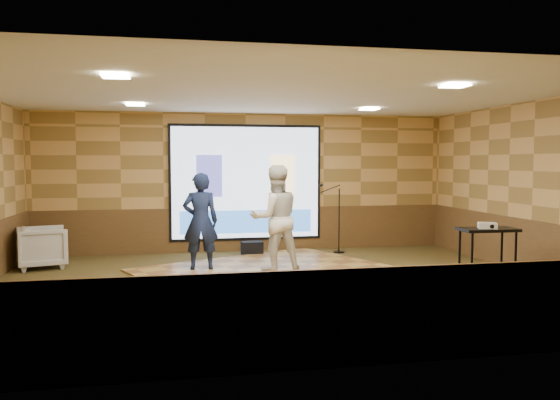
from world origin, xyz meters
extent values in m
plane|color=#2D3618|center=(0.00, 0.00, 0.00)|extent=(9.00, 9.00, 0.00)
cube|color=tan|center=(0.00, 3.50, 1.50)|extent=(9.00, 0.04, 3.00)
cube|color=tan|center=(0.00, -3.50, 1.50)|extent=(9.00, 0.04, 3.00)
cube|color=tan|center=(4.50, 0.00, 1.50)|extent=(0.04, 7.00, 3.00)
cube|color=silver|center=(0.00, 0.00, 3.00)|extent=(9.00, 7.00, 0.04)
cube|color=#54351C|center=(0.00, 3.48, 0.47)|extent=(9.00, 0.04, 0.95)
cube|color=#54351C|center=(0.00, -3.48, 0.47)|extent=(9.00, 0.04, 0.95)
cube|color=#54351C|center=(4.48, 0.00, 0.47)|extent=(0.04, 7.00, 0.95)
cube|color=black|center=(0.00, 3.45, 1.50)|extent=(3.32, 0.03, 2.52)
cube|color=silver|center=(0.00, 3.42, 1.50)|extent=(3.20, 0.02, 2.40)
cube|color=#3D3E86|center=(-0.80, 3.40, 1.65)|extent=(0.55, 0.01, 0.90)
cube|color=#F8D18F|center=(0.80, 3.40, 1.65)|extent=(0.55, 0.01, 0.90)
cube|color=#3269BE|center=(0.00, 3.40, 0.65)|extent=(2.88, 0.01, 0.50)
cube|color=#FFECBF|center=(-2.20, 1.80, 2.97)|extent=(0.32, 0.32, 0.02)
cube|color=#FFECBF|center=(2.20, 1.80, 2.97)|extent=(0.32, 0.32, 0.02)
cube|color=#FFECBF|center=(-2.20, -1.50, 2.97)|extent=(0.32, 0.32, 0.02)
cube|color=#FFECBF|center=(2.20, -1.50, 2.97)|extent=(0.32, 0.32, 0.02)
cube|color=#A9833E|center=(0.09, 1.11, 0.02)|extent=(5.18, 4.69, 0.03)
imported|color=#131C3C|center=(-1.08, 1.44, 0.89)|extent=(0.64, 0.42, 1.73)
imported|color=beige|center=(0.21, 1.05, 0.96)|extent=(0.98, 0.80, 1.86)
cylinder|color=black|center=(2.90, -0.85, 0.44)|extent=(0.04, 0.04, 0.87)
cylinder|color=black|center=(3.63, -0.85, 0.44)|extent=(0.04, 0.04, 0.87)
cylinder|color=black|center=(2.90, -0.48, 0.44)|extent=(0.04, 0.04, 0.87)
cylinder|color=black|center=(3.63, -0.48, 0.44)|extent=(0.04, 0.04, 0.87)
cube|color=black|center=(3.27, -0.66, 0.90)|extent=(0.87, 0.46, 0.05)
cube|color=black|center=(3.27, -0.66, 0.23)|extent=(0.78, 0.41, 0.03)
cube|color=silver|center=(3.23, -0.71, 0.97)|extent=(0.34, 0.31, 0.09)
cylinder|color=black|center=(1.93, 2.86, 0.01)|extent=(0.24, 0.24, 0.02)
cylinder|color=black|center=(1.93, 2.86, 0.69)|extent=(0.02, 0.02, 1.38)
cylinder|color=black|center=(1.73, 2.86, 1.38)|extent=(0.44, 0.02, 0.17)
cylinder|color=black|center=(1.52, 2.86, 1.45)|extent=(0.10, 0.05, 0.08)
imported|color=gray|center=(-3.93, 2.25, 0.38)|extent=(1.03, 1.02, 0.76)
cube|color=black|center=(0.06, 2.95, 0.14)|extent=(0.45, 0.31, 0.27)
camera|label=1|loc=(-1.51, -8.34, 1.95)|focal=35.00mm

